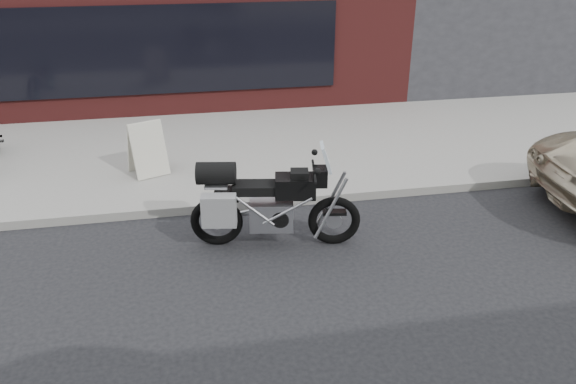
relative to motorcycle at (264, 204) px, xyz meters
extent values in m
cube|color=gray|center=(-0.38, 4.14, -0.60)|extent=(44.00, 6.00, 0.15)
cube|color=black|center=(-2.38, 6.11, 1.02)|extent=(10.00, 0.08, 2.00)
torus|color=black|center=(-0.68, 0.14, -0.30)|extent=(0.78, 0.25, 0.77)
torus|color=black|center=(1.01, -0.15, -0.30)|extent=(0.78, 0.25, 0.77)
cube|color=#B7B7BC|center=(0.11, 0.01, -0.20)|extent=(0.68, 0.45, 0.44)
cube|color=black|center=(0.45, -0.05, 0.26)|extent=(0.63, 0.46, 0.30)
cube|color=black|center=(-0.12, 0.05, 0.24)|extent=(0.68, 0.42, 0.14)
cube|color=black|center=(-0.51, 0.11, 0.15)|extent=(0.38, 0.31, 0.16)
cube|color=black|center=(0.79, -0.11, 0.41)|extent=(0.25, 0.31, 0.25)
cube|color=silver|center=(0.87, -0.12, 0.70)|extent=(0.22, 0.37, 0.38)
cylinder|color=black|center=(0.71, -0.09, 0.49)|extent=(0.17, 0.80, 0.03)
cube|color=#B7B7BC|center=(-0.65, 0.14, 0.31)|extent=(0.37, 0.39, 0.03)
cube|color=slate|center=(-0.65, -0.16, 0.03)|extent=(0.51, 0.28, 0.46)
cylinder|color=black|center=(-0.65, 0.14, 0.47)|extent=(0.60, 0.41, 0.32)
cylinder|color=#B7B7BC|center=(-0.31, 0.27, -0.28)|extent=(0.64, 0.20, 0.22)
cube|color=beige|center=(-1.70, 2.57, -0.04)|extent=(0.68, 0.51, 0.98)
cube|color=beige|center=(-1.80, 2.81, -0.04)|extent=(0.68, 0.51, 0.98)
camera|label=1|loc=(-0.97, -7.13, 3.63)|focal=35.00mm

